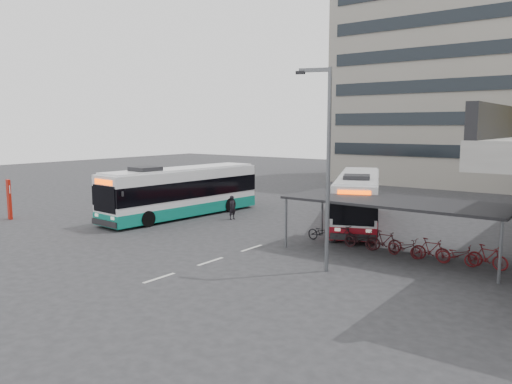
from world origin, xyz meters
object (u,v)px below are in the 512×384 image
Objects in this scene: bus_main at (358,199)px; pedestrian at (232,208)px; lamp_post at (326,157)px; bus_teal at (182,192)px.

bus_main reaches higher than pedestrian.
pedestrian is 12.79m from lamp_post.
bus_main is at bearing -57.16° from pedestrian.
bus_teal is 7.72× the size of pedestrian.
pedestrian is (-7.03, -3.40, -0.74)m from bus_main.
bus_main is 7.85m from pedestrian.
bus_teal is 1.44× the size of lamp_post.
lamp_post is (10.24, -6.58, 3.90)m from pedestrian.
lamp_post is (13.62, -5.50, 3.07)m from bus_teal.
pedestrian is at bearing 22.00° from bus_teal.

